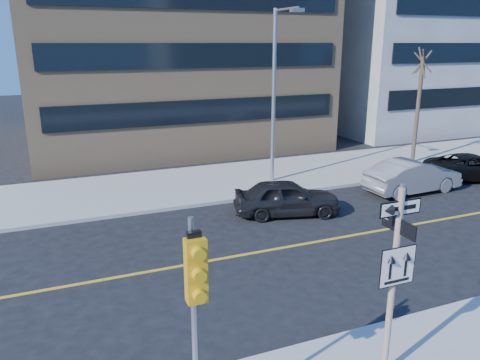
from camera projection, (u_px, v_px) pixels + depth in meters
name	position (u px, v px, depth m)	size (l,w,h in m)	color
ground	(319.00, 316.00, 11.89)	(120.00, 120.00, 0.00)	black
far_sidewalk	(468.00, 153.00, 29.04)	(66.00, 6.00, 0.15)	#B0ADA5
sign_pole	(394.00, 273.00, 8.97)	(0.92, 0.92, 4.06)	beige
traffic_signal	(196.00, 288.00, 7.23)	(0.32, 0.45, 4.00)	gray
parked_car_a	(287.00, 198.00, 18.70)	(4.21, 1.70, 1.44)	black
parked_car_b	(413.00, 176.00, 21.51)	(4.64, 1.62, 1.53)	gray
parked_car_c	(473.00, 167.00, 23.54)	(4.67, 2.15, 1.30)	black
streetlight_a	(276.00, 86.00, 21.55)	(0.55, 2.25, 8.00)	gray
street_tree_west	(423.00, 65.00, 25.07)	(1.80, 1.80, 6.35)	#3E3125
building_brick	(160.00, 7.00, 32.28)	(18.00, 18.00, 18.00)	tan
building_grey_mid	(419.00, 32.00, 39.77)	(20.00, 16.00, 15.00)	gray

